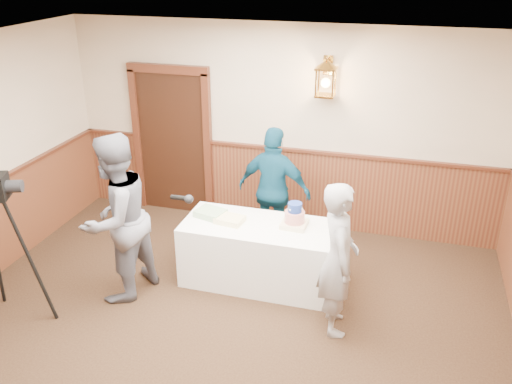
{
  "coord_description": "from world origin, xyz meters",
  "views": [
    {
      "loc": [
        1.62,
        -3.38,
        3.63
      ],
      "look_at": [
        0.16,
        1.7,
        1.25
      ],
      "focal_mm": 38.0,
      "sensor_mm": 36.0,
      "label": 1
    }
  ],
  "objects_px": {
    "tiered_cake": "(295,217)",
    "baker": "(338,259)",
    "sheet_cake_green": "(210,213)",
    "assistant_p": "(274,190)",
    "sheet_cake_yellow": "(230,220)",
    "interviewer": "(116,219)",
    "tv_camera_rig": "(1,260)",
    "display_table": "(261,253)"
  },
  "relations": [
    {
      "from": "baker",
      "to": "sheet_cake_yellow",
      "type": "bearing_deg",
      "value": 50.59
    },
    {
      "from": "tiered_cake",
      "to": "tv_camera_rig",
      "type": "xyz_separation_m",
      "value": [
        -2.7,
        -1.55,
        -0.11
      ]
    },
    {
      "from": "tv_camera_rig",
      "to": "display_table",
      "type": "bearing_deg",
      "value": 10.43
    },
    {
      "from": "display_table",
      "to": "tiered_cake",
      "type": "xyz_separation_m",
      "value": [
        0.37,
        0.08,
        0.49
      ]
    },
    {
      "from": "sheet_cake_green",
      "to": "tiered_cake",
      "type": "bearing_deg",
      "value": 1.24
    },
    {
      "from": "interviewer",
      "to": "tv_camera_rig",
      "type": "distance_m",
      "value": 1.2
    },
    {
      "from": "sheet_cake_yellow",
      "to": "tv_camera_rig",
      "type": "bearing_deg",
      "value": -143.65
    },
    {
      "from": "tiered_cake",
      "to": "sheet_cake_yellow",
      "type": "bearing_deg",
      "value": -171.83
    },
    {
      "from": "assistant_p",
      "to": "baker",
      "type": "bearing_deg",
      "value": 133.9
    },
    {
      "from": "tiered_cake",
      "to": "sheet_cake_green",
      "type": "height_order",
      "value": "tiered_cake"
    },
    {
      "from": "assistant_p",
      "to": "tv_camera_rig",
      "type": "distance_m",
      "value": 3.22
    },
    {
      "from": "interviewer",
      "to": "assistant_p",
      "type": "relative_size",
      "value": 1.15
    },
    {
      "from": "sheet_cake_yellow",
      "to": "baker",
      "type": "relative_size",
      "value": 0.19
    },
    {
      "from": "sheet_cake_green",
      "to": "baker",
      "type": "bearing_deg",
      "value": -22.64
    },
    {
      "from": "sheet_cake_green",
      "to": "tv_camera_rig",
      "type": "height_order",
      "value": "tv_camera_rig"
    },
    {
      "from": "tiered_cake",
      "to": "sheet_cake_yellow",
      "type": "distance_m",
      "value": 0.75
    },
    {
      "from": "display_table",
      "to": "assistant_p",
      "type": "xyz_separation_m",
      "value": [
        -0.05,
        0.81,
        0.45
      ]
    },
    {
      "from": "tv_camera_rig",
      "to": "sheet_cake_green",
      "type": "bearing_deg",
      "value": 20.13
    },
    {
      "from": "sheet_cake_yellow",
      "to": "sheet_cake_green",
      "type": "relative_size",
      "value": 0.96
    },
    {
      "from": "display_table",
      "to": "tv_camera_rig",
      "type": "relative_size",
      "value": 1.07
    },
    {
      "from": "tiered_cake",
      "to": "baker",
      "type": "height_order",
      "value": "baker"
    },
    {
      "from": "sheet_cake_green",
      "to": "tv_camera_rig",
      "type": "xyz_separation_m",
      "value": [
        -1.69,
        -1.53,
        -0.03
      ]
    },
    {
      "from": "tiered_cake",
      "to": "assistant_p",
      "type": "relative_size",
      "value": 0.18
    },
    {
      "from": "tiered_cake",
      "to": "tv_camera_rig",
      "type": "relative_size",
      "value": 0.17
    },
    {
      "from": "sheet_cake_green",
      "to": "display_table",
      "type": "bearing_deg",
      "value": -4.87
    },
    {
      "from": "tiered_cake",
      "to": "baker",
      "type": "distance_m",
      "value": 0.91
    },
    {
      "from": "interviewer",
      "to": "assistant_p",
      "type": "height_order",
      "value": "interviewer"
    },
    {
      "from": "sheet_cake_green",
      "to": "baker",
      "type": "relative_size",
      "value": 0.2
    },
    {
      "from": "tiered_cake",
      "to": "sheet_cake_green",
      "type": "bearing_deg",
      "value": -178.76
    },
    {
      "from": "tiered_cake",
      "to": "sheet_cake_green",
      "type": "relative_size",
      "value": 0.9
    },
    {
      "from": "sheet_cake_green",
      "to": "interviewer",
      "type": "bearing_deg",
      "value": -138.29
    },
    {
      "from": "sheet_cake_yellow",
      "to": "interviewer",
      "type": "xyz_separation_m",
      "value": [
        -1.08,
        -0.64,
        0.17
      ]
    },
    {
      "from": "interviewer",
      "to": "tv_camera_rig",
      "type": "relative_size",
      "value": 1.14
    },
    {
      "from": "display_table",
      "to": "assistant_p",
      "type": "height_order",
      "value": "assistant_p"
    },
    {
      "from": "tv_camera_rig",
      "to": "sheet_cake_yellow",
      "type": "bearing_deg",
      "value": 14.42
    },
    {
      "from": "tiered_cake",
      "to": "interviewer",
      "type": "height_order",
      "value": "interviewer"
    },
    {
      "from": "interviewer",
      "to": "assistant_p",
      "type": "bearing_deg",
      "value": 150.64
    },
    {
      "from": "display_table",
      "to": "baker",
      "type": "relative_size",
      "value": 1.1
    },
    {
      "from": "sheet_cake_yellow",
      "to": "baker",
      "type": "bearing_deg",
      "value": -23.64
    },
    {
      "from": "tiered_cake",
      "to": "display_table",
      "type": "bearing_deg",
      "value": -168.57
    },
    {
      "from": "sheet_cake_green",
      "to": "assistant_p",
      "type": "distance_m",
      "value": 0.96
    },
    {
      "from": "assistant_p",
      "to": "tv_camera_rig",
      "type": "xyz_separation_m",
      "value": [
        -2.27,
        -2.28,
        -0.07
      ]
    }
  ]
}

